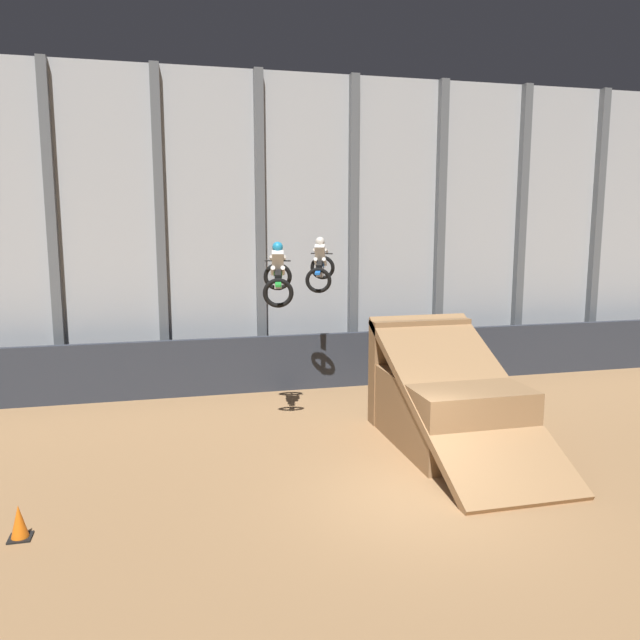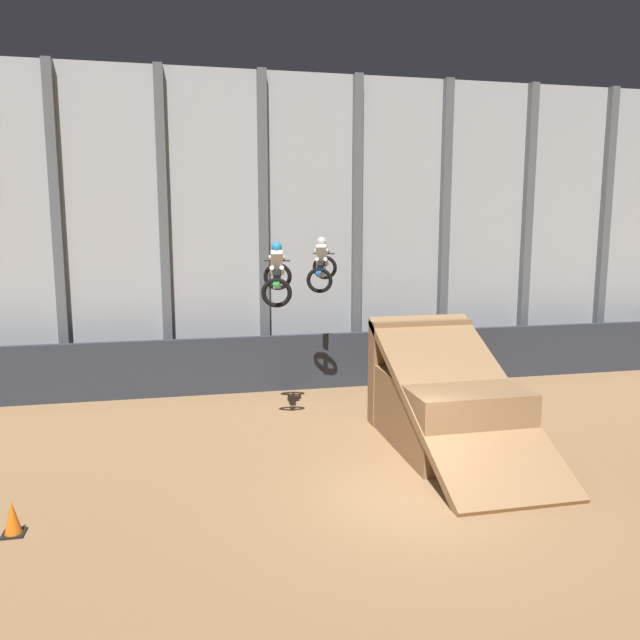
% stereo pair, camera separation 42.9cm
% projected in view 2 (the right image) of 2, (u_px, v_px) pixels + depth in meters
% --- Properties ---
extents(ground_plane, '(60.00, 60.00, 0.00)m').
position_uv_depth(ground_plane, '(412.00, 502.00, 11.57)').
color(ground_plane, '#9E754C').
extents(arena_back_wall, '(32.00, 0.40, 9.73)m').
position_uv_depth(arena_back_wall, '(310.00, 231.00, 20.03)').
color(arena_back_wall, '#ADB2B7').
rests_on(arena_back_wall, ground_plane).
extents(lower_barrier, '(31.36, 0.20, 1.71)m').
position_uv_depth(lower_barrier, '(318.00, 361.00, 19.41)').
color(lower_barrier, '#2D333D').
rests_on(lower_barrier, ground_plane).
extents(dirt_ramp, '(2.62, 5.61, 2.85)m').
position_uv_depth(dirt_ramp, '(443.00, 401.00, 14.68)').
color(dirt_ramp, '#966F48').
rests_on(dirt_ramp, ground_plane).
extents(rider_bike_left_air, '(0.99, 1.88, 1.58)m').
position_uv_depth(rider_bike_left_air, '(277.00, 276.00, 15.30)').
color(rider_bike_left_air, black).
extents(rider_bike_right_air, '(1.21, 1.87, 1.58)m').
position_uv_depth(rider_bike_right_air, '(322.00, 266.00, 17.84)').
color(rider_bike_right_air, black).
extents(traffic_cone_near_ramp, '(0.36, 0.36, 0.58)m').
position_uv_depth(traffic_cone_near_ramp, '(13.00, 519.00, 10.32)').
color(traffic_cone_near_ramp, black).
rests_on(traffic_cone_near_ramp, ground_plane).
extents(hay_bale_trackside, '(0.71, 0.97, 0.57)m').
position_uv_depth(hay_bale_trackside, '(504.00, 405.00, 16.77)').
color(hay_bale_trackside, '#CCB751').
rests_on(hay_bale_trackside, ground_plane).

